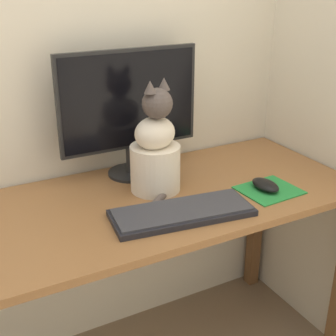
# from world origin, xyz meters

# --- Properties ---
(wall_back) EXTENTS (7.00, 0.04, 2.50)m
(wall_back) POSITION_xyz_m (0.00, 0.33, 1.25)
(wall_back) COLOR beige
(wall_back) RESTS_ON ground_plane
(desk) EXTENTS (1.44, 0.61, 0.74)m
(desk) POSITION_xyz_m (0.00, 0.00, 0.63)
(desk) COLOR brown
(desk) RESTS_ON ground_plane
(monitor) EXTENTS (0.51, 0.17, 0.45)m
(monitor) POSITION_xyz_m (0.04, 0.21, 0.99)
(monitor) COLOR black
(monitor) RESTS_ON desk
(keyboard) EXTENTS (0.45, 0.22, 0.02)m
(keyboard) POSITION_xyz_m (0.04, -0.15, 0.75)
(keyboard) COLOR black
(keyboard) RESTS_ON desk
(mousepad_right) EXTENTS (0.20, 0.18, 0.00)m
(mousepad_right) POSITION_xyz_m (0.39, -0.14, 0.74)
(mousepad_right) COLOR #238438
(mousepad_right) RESTS_ON desk
(computer_mouse_right) EXTENTS (0.07, 0.11, 0.03)m
(computer_mouse_right) POSITION_xyz_m (0.38, -0.13, 0.76)
(computer_mouse_right) COLOR black
(computer_mouse_right) RESTS_ON mousepad_right
(cat) EXTENTS (0.21, 0.26, 0.38)m
(cat) POSITION_xyz_m (0.06, 0.05, 0.88)
(cat) COLOR beige
(cat) RESTS_ON desk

